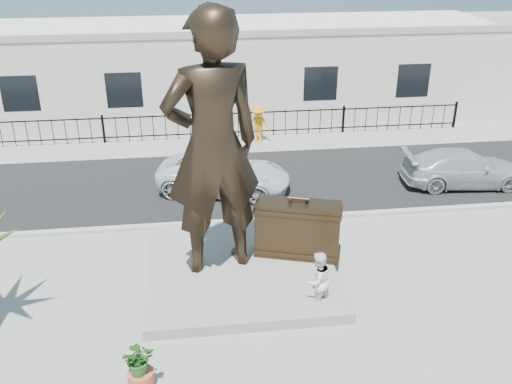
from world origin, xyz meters
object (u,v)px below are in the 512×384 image
at_px(car_white, 224,174).
at_px(statue, 212,146).
at_px(suitcase, 298,229).
at_px(tourist, 318,281).

bearing_deg(car_white, statue, -171.79).
bearing_deg(statue, suitcase, 170.27).
xyz_separation_m(statue, suitcase, (2.34, 0.18, -2.70)).
height_order(suitcase, car_white, suitcase).
distance_m(tourist, car_white, 7.54).
bearing_deg(statue, tourist, 128.03).
distance_m(statue, tourist, 4.36).
relative_size(statue, suitcase, 2.99).
bearing_deg(car_white, tourist, -151.07).
xyz_separation_m(suitcase, car_white, (-1.71, 5.23, -0.45)).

